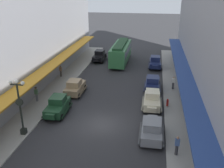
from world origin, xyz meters
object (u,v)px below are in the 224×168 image
(streetcar, at_px, (121,52))
(pedestrian_1, at_px, (173,83))
(parked_car_3, at_px, (152,99))
(pedestrian_3, at_px, (61,71))
(pedestrian_2, at_px, (36,94))
(parked_car_0, at_px, (75,87))
(parked_car_6, at_px, (153,83))
(parked_car_1, at_px, (152,129))
(fire_hydrant, at_px, (168,102))
(parked_car_4, at_px, (155,62))
(pedestrian_0, at_px, (177,145))
(lamp_post_with_clock, at_px, (20,105))
(parked_car_5, at_px, (99,56))
(parked_car_2, at_px, (58,105))

(streetcar, bearing_deg, pedestrian_1, -52.49)
(parked_car_3, xyz_separation_m, pedestrian_3, (-13.11, 7.27, 0.05))
(pedestrian_2, bearing_deg, pedestrian_3, 91.42)
(parked_car_0, xyz_separation_m, parked_car_6, (9.27, 2.89, 0.00))
(parked_car_0, height_order, pedestrian_2, parked_car_0)
(parked_car_1, height_order, pedestrian_2, parked_car_1)
(parked_car_3, height_order, pedestrian_3, parked_car_3)
(fire_hydrant, xyz_separation_m, pedestrian_3, (-14.79, 6.93, 0.43))
(pedestrian_3, bearing_deg, parked_car_1, -45.13)
(streetcar, height_order, fire_hydrant, streetcar)
(pedestrian_1, height_order, pedestrian_3, same)
(parked_car_4, xyz_separation_m, pedestrian_3, (-13.26, -6.92, 0.05))
(streetcar, height_order, pedestrian_1, streetcar)
(streetcar, distance_m, pedestrian_0, 25.36)
(parked_car_0, distance_m, lamp_post_with_clock, 9.86)
(parked_car_4, relative_size, parked_car_6, 1.01)
(parked_car_3, distance_m, pedestrian_3, 14.99)
(parked_car_1, xyz_separation_m, pedestrian_3, (-13.22, 13.28, 0.05))
(parked_car_4, bearing_deg, parked_car_3, -90.62)
(pedestrian_0, bearing_deg, parked_car_5, 115.10)
(parked_car_2, height_order, parked_car_6, same)
(parked_car_5, bearing_deg, lamp_post_with_clock, -93.86)
(parked_car_5, distance_m, pedestrian_0, 27.19)
(parked_car_6, relative_size, lamp_post_with_clock, 0.83)
(parked_car_4, distance_m, lamp_post_with_clock, 24.46)
(pedestrian_1, bearing_deg, streetcar, 127.51)
(pedestrian_0, height_order, pedestrian_2, pedestrian_2)
(parked_car_1, bearing_deg, parked_car_0, 139.53)
(parked_car_0, xyz_separation_m, parked_car_4, (9.48, 12.15, 0.00))
(parked_car_3, distance_m, pedestrian_0, 8.41)
(parked_car_6, distance_m, lamp_post_with_clock, 16.69)
(lamp_post_with_clock, distance_m, fire_hydrant, 15.13)
(fire_hydrant, bearing_deg, streetcar, 115.11)
(parked_car_6, distance_m, pedestrian_0, 13.26)
(parked_car_1, relative_size, pedestrian_2, 2.55)
(parked_car_4, bearing_deg, pedestrian_1, -75.04)
(parked_car_1, relative_size, parked_car_6, 1.00)
(pedestrian_2, bearing_deg, parked_car_2, -32.30)
(parked_car_2, height_order, pedestrian_0, parked_car_2)
(parked_car_1, relative_size, parked_car_3, 1.00)
(parked_car_2, relative_size, pedestrian_0, 2.63)
(parked_car_5, xyz_separation_m, lamp_post_with_clock, (-1.61, -23.91, 2.04))
(parked_car_4, relative_size, lamp_post_with_clock, 0.83)
(parked_car_3, relative_size, pedestrian_2, 2.56)
(parked_car_0, relative_size, parked_car_3, 1.00)
(parked_car_5, xyz_separation_m, pedestrian_2, (-3.44, -17.41, 0.07))
(fire_hydrant, relative_size, pedestrian_1, 0.50)
(parked_car_2, xyz_separation_m, pedestrian_3, (-3.54, 10.32, 0.05))
(parked_car_2, bearing_deg, parked_car_0, 87.27)
(parked_car_0, xyz_separation_m, pedestrian_0, (11.40, -10.20, 0.05))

